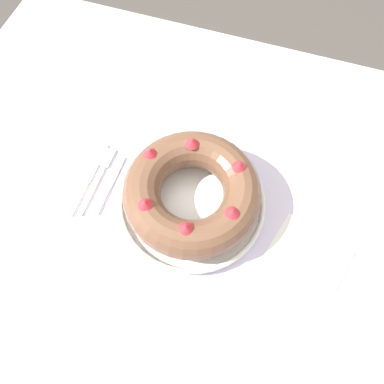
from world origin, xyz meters
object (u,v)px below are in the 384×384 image
Objects in this scene: serving_dish at (192,202)px; bundt_cake at (192,192)px; fork at (99,176)px; serving_knife at (85,183)px; cake_knife at (107,188)px; napkin at (310,253)px.

serving_dish is 0.06m from bundt_cake.
fork is at bearing 179.84° from bundt_cake.
serving_dish is 1.79× the size of fork.
bundt_cake reaches higher than serving_knife.
fork is at bearing 141.26° from cake_knife.
bundt_cake is 0.23m from cake_knife.
napkin is at bearing -6.11° from serving_dish.
serving_knife is 0.06m from cake_knife.
napkin is (0.30, -0.03, -0.01)m from serving_dish.
bundt_cake is 1.86× the size of cake_knife.
cake_knife is (-0.22, -0.02, -0.07)m from bundt_cake.
serving_dish is at bearing 29.70° from bundt_cake.
serving_dish reaches higher than cake_knife.
serving_knife is at bearing -173.84° from serving_dish.
fork is at bearing 55.89° from serving_knife.
fork is at bearing 176.60° from napkin.
napkin is (0.57, -0.00, -0.00)m from serving_knife.
serving_knife reaches higher than napkin.
fork is 0.55m from napkin.
cake_knife is (0.03, -0.03, 0.00)m from fork.
serving_knife is (-0.02, -0.03, 0.00)m from fork.
bundt_cake reaches higher than fork.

